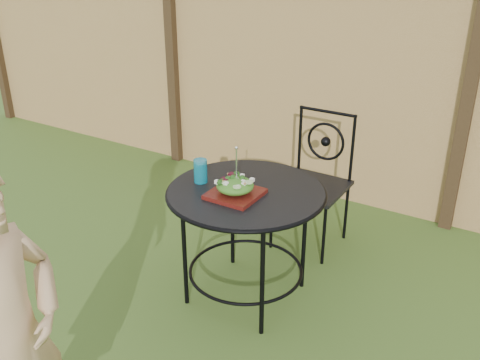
{
  "coord_description": "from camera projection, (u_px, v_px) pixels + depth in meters",
  "views": [
    {
      "loc": [
        1.84,
        -1.75,
        2.05
      ],
      "look_at": [
        0.36,
        0.66,
        0.75
      ],
      "focal_mm": 40.0,
      "sensor_mm": 36.0,
      "label": 1
    }
  ],
  "objects": [
    {
      "name": "ground",
      "position": [
        128.0,
        324.0,
        3.09
      ],
      "size": [
        60.0,
        60.0,
        0.0
      ],
      "primitive_type": "plane",
      "color": "#2D4B18",
      "rests_on": "ground"
    },
    {
      "name": "fence",
      "position": [
        301.0,
        82.0,
        4.39
      ],
      "size": [
        8.0,
        0.12,
        1.9
      ],
      "color": "tan",
      "rests_on": "ground"
    },
    {
      "name": "patio_table",
      "position": [
        246.0,
        211.0,
        3.11
      ],
      "size": [
        0.92,
        0.92,
        0.72
      ],
      "color": "black",
      "rests_on": "ground"
    },
    {
      "name": "patio_chair",
      "position": [
        315.0,
        177.0,
        3.75
      ],
      "size": [
        0.46,
        0.46,
        0.95
      ],
      "color": "black",
      "rests_on": "ground"
    },
    {
      "name": "diner",
      "position": [
        10.0,
        345.0,
        1.92
      ],
      "size": [
        0.45,
        0.58,
        1.41
      ],
      "primitive_type": "imported",
      "rotation": [
        0.0,
        0.0,
        1.81
      ],
      "color": "tan",
      "rests_on": "ground"
    },
    {
      "name": "salad_plate",
      "position": [
        235.0,
        194.0,
        2.98
      ],
      "size": [
        0.27,
        0.27,
        0.02
      ],
      "primitive_type": "cube",
      "color": "#42090E",
      "rests_on": "patio_table"
    },
    {
      "name": "salad",
      "position": [
        235.0,
        186.0,
        2.95
      ],
      "size": [
        0.21,
        0.21,
        0.08
      ],
      "primitive_type": "ellipsoid",
      "color": "#235614",
      "rests_on": "salad_plate"
    },
    {
      "name": "fork",
      "position": [
        237.0,
        164.0,
        2.9
      ],
      "size": [
        0.01,
        0.01,
        0.18
      ],
      "primitive_type": "cylinder",
      "color": "silver",
      "rests_on": "salad"
    },
    {
      "name": "drinking_glass",
      "position": [
        200.0,
        171.0,
        3.12
      ],
      "size": [
        0.08,
        0.08,
        0.14
      ],
      "primitive_type": "cylinder",
      "color": "#0C748E",
      "rests_on": "patio_table"
    }
  ]
}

